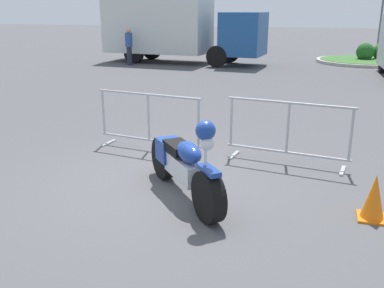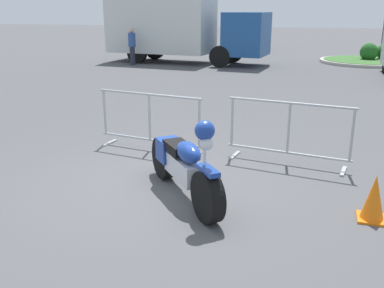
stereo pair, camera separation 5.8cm
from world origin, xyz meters
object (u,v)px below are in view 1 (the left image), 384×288
crowd_barrier_far (288,132)px  parked_car_yellow (148,37)px  parked_car_maroon (238,38)px  traffic_cone (374,198)px  motorcycle (184,164)px  box_truck (175,28)px  pedestrian (129,45)px  crowd_barrier_near (149,121)px  parked_car_red (193,37)px

crowd_barrier_far → parked_car_yellow: parked_car_yellow is taller
parked_car_maroon → traffic_cone: size_ratio=7.52×
motorcycle → crowd_barrier_far: 2.18m
crowd_barrier_far → box_truck: (-6.48, 13.09, 1.08)m
pedestrian → crowd_barrier_far: bearing=-174.7°
crowd_barrier_near → crowd_barrier_far: 2.49m
motorcycle → parked_car_yellow: 24.23m
parked_car_yellow → parked_car_red: parked_car_red is taller
motorcycle → box_truck: bearing=158.8°
parked_car_red → parked_car_maroon: parked_car_red is taller
motorcycle → box_truck: box_truck is taller
box_truck → traffic_cone: 16.76m
traffic_cone → pedestrian: bearing=125.3°
motorcycle → parked_car_maroon: 23.14m
parked_car_red → box_truck: bearing=-175.0°
box_truck → parked_car_maroon: (1.56, 7.98, -0.90)m
motorcycle → box_truck: (-5.24, 14.87, 1.16)m
parked_car_yellow → motorcycle: bearing=-161.8°
motorcycle → parked_car_maroon: size_ratio=0.41×
parked_car_maroon → traffic_cone: parked_car_maroon is taller
crowd_barrier_near → traffic_cone: size_ratio=3.52×
crowd_barrier_far → pedestrian: bearing=125.4°
traffic_cone → motorcycle: bearing=-179.0°
box_truck → parked_car_yellow: size_ratio=1.80×
parked_car_yellow → parked_car_maroon: parked_car_maroon is taller
crowd_barrier_near → box_truck: bearing=107.0°
parked_car_yellow → parked_car_red: bearing=-84.2°
parked_car_yellow → traffic_cone: parked_car_yellow is taller
box_truck → pedestrian: 2.42m
parked_car_maroon → crowd_barrier_far: bearing=-172.3°
crowd_barrier_far → box_truck: box_truck is taller
crowd_barrier_near → parked_car_yellow: parked_car_yellow is taller
motorcycle → crowd_barrier_far: (1.24, 1.78, 0.07)m
crowd_barrier_near → box_truck: 13.72m
crowd_barrier_far → pedestrian: 14.17m
crowd_barrier_near → parked_car_red: bearing=104.5°
parked_car_yellow → crowd_barrier_near: bearing=-162.9°
crowd_barrier_far → traffic_cone: (1.21, -1.74, -0.26)m
traffic_cone → parked_car_yellow: bearing=118.8°
motorcycle → traffic_cone: motorcycle is taller
motorcycle → crowd_barrier_near: (-1.24, 1.78, 0.07)m
crowd_barrier_near → parked_car_maroon: size_ratio=0.47×
parked_car_red → pedestrian: size_ratio=2.75×
crowd_barrier_near → crowd_barrier_far: (2.49, 0.00, 0.00)m
motorcycle → box_truck: 15.81m
traffic_cone → parked_car_maroon: bearing=105.1°
motorcycle → crowd_barrier_far: bearing=104.4°
pedestrian → traffic_cone: pedestrian is taller
crowd_barrier_near → traffic_cone: crowd_barrier_near is taller
parked_car_red → pedestrian: pedestrian is taller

